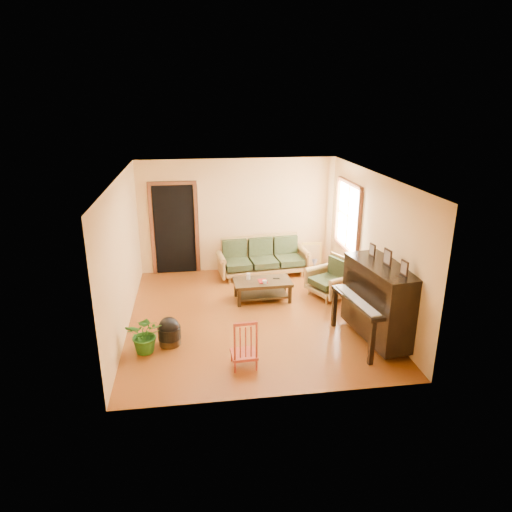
{
  "coord_description": "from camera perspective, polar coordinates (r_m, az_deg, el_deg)",
  "views": [
    {
      "loc": [
        -1.02,
        -7.66,
        3.85
      ],
      "look_at": [
        0.1,
        0.2,
        1.1
      ],
      "focal_mm": 32.0,
      "sensor_mm": 36.0,
      "label": 1
    }
  ],
  "objects": [
    {
      "name": "doorway",
      "position": [
        10.53,
        -10.14,
        3.25
      ],
      "size": [
        1.08,
        0.16,
        2.05
      ],
      "primitive_type": "cube",
      "color": "black",
      "rests_on": "floor"
    },
    {
      "name": "floor",
      "position": [
        8.63,
        -0.46,
        -7.38
      ],
      "size": [
        5.0,
        5.0,
        0.0
      ],
      "primitive_type": "plane",
      "color": "#672E0D",
      "rests_on": "ground"
    },
    {
      "name": "candle",
      "position": [
        9.12,
        -0.96,
        -2.56
      ],
      "size": [
        0.09,
        0.09,
        0.13
      ],
      "primitive_type": "cylinder",
      "rotation": [
        0.0,
        0.0,
        0.2
      ],
      "color": "silver",
      "rests_on": "coffee_table"
    },
    {
      "name": "sofa",
      "position": [
        10.37,
        0.92,
        -0.14
      ],
      "size": [
        2.09,
        1.04,
        0.87
      ],
      "primitive_type": "cube",
      "rotation": [
        0.0,
        0.0,
        0.1
      ],
      "color": "olive",
      "rests_on": "floor"
    },
    {
      "name": "leaning_frame",
      "position": [
        10.95,
        6.94,
        0.15
      ],
      "size": [
        0.49,
        0.17,
        0.64
      ],
      "primitive_type": "cube",
      "rotation": [
        0.0,
        0.0,
        -0.13
      ],
      "color": "gold",
      "rests_on": "floor"
    },
    {
      "name": "ceramic_crock",
      "position": [
        11.04,
        7.27,
        -0.82
      ],
      "size": [
        0.2,
        0.2,
        0.23
      ],
      "primitive_type": "cylinder",
      "rotation": [
        0.0,
        0.0,
        -0.11
      ],
      "color": "#314094",
      "rests_on": "floor"
    },
    {
      "name": "window",
      "position": [
        9.8,
        11.44,
        4.86
      ],
      "size": [
        0.12,
        1.36,
        1.46
      ],
      "primitive_type": "cube",
      "color": "white",
      "rests_on": "right_wall"
    },
    {
      "name": "glass_jar",
      "position": [
        8.96,
        1.09,
        -3.24
      ],
      "size": [
        0.1,
        0.1,
        0.06
      ],
      "primitive_type": "cylinder",
      "rotation": [
        0.0,
        0.0,
        -0.17
      ],
      "color": "silver",
      "rests_on": "coffee_table"
    },
    {
      "name": "armchair",
      "position": [
        9.38,
        9.09,
        -2.67
      ],
      "size": [
        1.04,
        1.06,
        0.82
      ],
      "primitive_type": "cube",
      "rotation": [
        0.0,
        0.0,
        0.42
      ],
      "color": "olive",
      "rests_on": "floor"
    },
    {
      "name": "piano",
      "position": [
        7.79,
        15.27,
        -5.71
      ],
      "size": [
        1.1,
        1.62,
        1.34
      ],
      "primitive_type": "cube",
      "rotation": [
        0.0,
        0.0,
        0.14
      ],
      "color": "black",
      "rests_on": "floor"
    },
    {
      "name": "potted_plant",
      "position": [
        7.52,
        -13.61,
        -9.45
      ],
      "size": [
        0.65,
        0.58,
        0.64
      ],
      "primitive_type": "imported",
      "rotation": [
        0.0,
        0.0,
        -0.16
      ],
      "color": "#24601B",
      "rests_on": "floor"
    },
    {
      "name": "remote",
      "position": [
        9.19,
        2.55,
        -2.82
      ],
      "size": [
        0.14,
        0.06,
        0.01
      ],
      "primitive_type": "cube",
      "rotation": [
        0.0,
        0.0,
        -0.21
      ],
      "color": "black",
      "rests_on": "coffee_table"
    },
    {
      "name": "book",
      "position": [
        9.02,
        0.32,
        -3.21
      ],
      "size": [
        0.18,
        0.23,
        0.02
      ],
      "primitive_type": "imported",
      "rotation": [
        0.0,
        0.0,
        0.05
      ],
      "color": "maroon",
      "rests_on": "coffee_table"
    },
    {
      "name": "coffee_table",
      "position": [
        9.17,
        0.81,
        -4.29
      ],
      "size": [
        1.16,
        0.65,
        0.41
      ],
      "primitive_type": "cube",
      "rotation": [
        0.0,
        0.0,
        0.03
      ],
      "color": "black",
      "rests_on": "floor"
    },
    {
      "name": "red_chair",
      "position": [
        6.93,
        -1.54,
        -10.71
      ],
      "size": [
        0.4,
        0.44,
        0.81
      ],
      "primitive_type": "cube",
      "rotation": [
        0.0,
        0.0,
        0.06
      ],
      "color": "maroon",
      "rests_on": "floor"
    },
    {
      "name": "footstool",
      "position": [
        7.72,
        -10.76,
        -9.61
      ],
      "size": [
        0.48,
        0.48,
        0.36
      ],
      "primitive_type": "cylinder",
      "rotation": [
        0.0,
        0.0,
        0.35
      ],
      "color": "black",
      "rests_on": "floor"
    }
  ]
}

